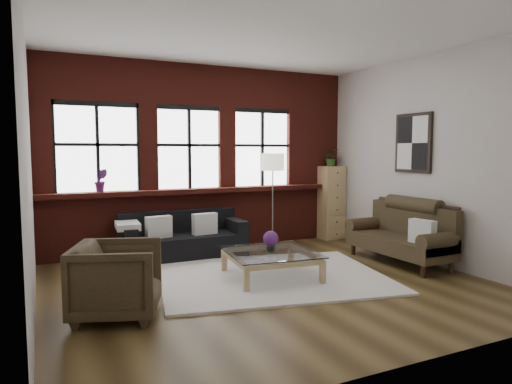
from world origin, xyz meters
name	(u,v)px	position (x,y,z in m)	size (l,w,h in m)	color
floor	(269,284)	(0.00, 0.00, 0.00)	(5.50, 5.50, 0.00)	#443319
ceiling	(270,32)	(0.00, 0.00, 3.20)	(5.50, 5.50, 0.00)	white
wall_back	(205,158)	(0.00, 2.50, 1.60)	(5.50, 5.50, 0.00)	beige
wall_front	(416,168)	(0.00, -2.50, 1.60)	(5.50, 5.50, 0.00)	beige
wall_left	(28,164)	(-2.75, 0.00, 1.60)	(5.00, 5.00, 0.00)	beige
wall_right	(429,159)	(2.75, 0.00, 1.60)	(5.00, 5.00, 0.00)	beige
brick_backwall	(206,158)	(0.00, 2.44, 1.60)	(5.50, 0.12, 3.20)	maroon
sill_ledge	(208,190)	(0.00, 2.35, 1.04)	(5.50, 0.30, 0.08)	maroon
window_left	(97,149)	(-1.80, 2.45, 1.75)	(1.38, 0.10, 1.50)	black
window_mid	(189,150)	(-0.30, 2.45, 1.75)	(1.38, 0.10, 1.50)	black
window_right	(262,150)	(1.10, 2.45, 1.75)	(1.38, 0.10, 1.50)	black
wall_poster	(413,143)	(2.72, 0.30, 1.85)	(0.05, 0.74, 0.94)	black
shag_rug	(272,277)	(0.16, 0.22, 0.02)	(2.99, 2.35, 0.03)	silver
dark_sofa	(183,236)	(-0.58, 1.90, 0.36)	(1.98, 0.80, 0.71)	black
pillow_a	(159,227)	(-1.00, 1.80, 0.55)	(0.40, 0.14, 0.34)	silver
pillow_b	(205,224)	(-0.25, 1.80, 0.55)	(0.40, 0.14, 0.34)	silver
vintage_settee	(399,233)	(2.30, 0.11, 0.48)	(0.79, 1.78, 0.95)	#312716
pillow_settee	(422,232)	(2.22, -0.43, 0.59)	(0.14, 0.38, 0.34)	silver
armchair	(117,280)	(-1.96, -0.37, 0.39)	(0.84, 0.87, 0.79)	#392D1C
coffee_table	(271,265)	(0.14, 0.21, 0.18)	(1.15, 1.15, 0.39)	tan
vase	(271,246)	(0.14, 0.21, 0.44)	(0.13, 0.13, 0.13)	#B2B2B2
flowers	(271,239)	(0.14, 0.21, 0.55)	(0.21, 0.21, 0.21)	#582469
drawer_chest	(330,202)	(2.51, 2.25, 0.71)	(0.44, 0.44, 1.43)	tan
potted_plant_top	(331,158)	(2.51, 2.25, 1.59)	(0.30, 0.26, 0.34)	#2D5923
floor_lamp	(273,197)	(1.09, 1.98, 0.92)	(0.40, 0.40, 1.83)	#A5A5A8
sill_plant	(101,180)	(-1.77, 2.32, 1.26)	(0.20, 0.16, 0.37)	#582469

